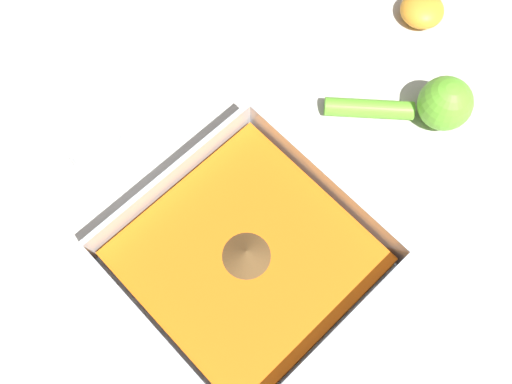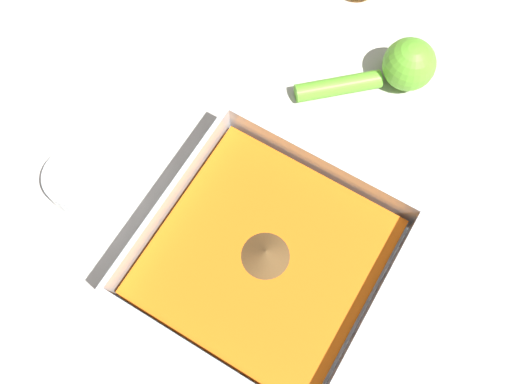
# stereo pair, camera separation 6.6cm
# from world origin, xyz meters

# --- Properties ---
(ground_plane) EXTENTS (4.00, 4.00, 0.00)m
(ground_plane) POSITION_xyz_m (0.00, 0.00, 0.00)
(ground_plane) COLOR beige
(square_dish) EXTENTS (0.25, 0.25, 0.06)m
(square_dish) POSITION_xyz_m (0.01, 0.04, 0.02)
(square_dish) COLOR silver
(square_dish) RESTS_ON ground_plane
(spice_bowl) EXTENTS (0.07, 0.07, 0.03)m
(spice_bowl) POSITION_xyz_m (0.24, 0.07, 0.01)
(spice_bowl) COLOR silver
(spice_bowl) RESTS_ON ground_plane
(lemon_squeezer) EXTENTS (0.14, 0.14, 0.06)m
(lemon_squeezer) POSITION_xyz_m (-0.01, -0.25, 0.03)
(lemon_squeezer) COLOR #6BC633
(lemon_squeezer) RESTS_ON ground_plane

